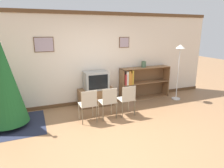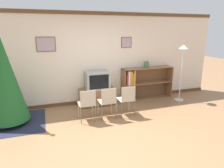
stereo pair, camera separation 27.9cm
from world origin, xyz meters
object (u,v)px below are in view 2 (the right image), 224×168
object	(u,v)px
folding_chair_center	(108,101)
folding_chair_right	(127,99)
bookshelf	(139,84)
vase	(146,64)
tv_console	(98,97)
television	(97,80)
folding_chair_left	(87,103)
standing_lamp	(183,58)
christmas_tree	(4,78)

from	to	relation	value
folding_chair_center	folding_chair_right	xyz separation A→B (m)	(0.52, 0.00, 0.00)
bookshelf	vase	xyz separation A→B (m)	(0.24, 0.02, 0.62)
tv_console	folding_chair_center	distance (m)	1.05
tv_console	television	world-z (taller)	television
folding_chair_right	vase	world-z (taller)	vase
folding_chair_center	vase	xyz separation A→B (m)	(1.64, 1.12, 0.66)
folding_chair_right	folding_chair_left	bearing A→B (deg)	180.00
television	folding_chair_right	bearing A→B (deg)	-63.00
folding_chair_center	standing_lamp	size ratio (longest dim) A/B	0.47
tv_console	television	xyz separation A→B (m)	(-0.00, -0.00, 0.51)
folding_chair_right	bookshelf	size ratio (longest dim) A/B	0.48
bookshelf	television	bearing A→B (deg)	-176.87
television	standing_lamp	world-z (taller)	standing_lamp
folding_chair_left	standing_lamp	world-z (taller)	standing_lamp
television	folding_chair_left	world-z (taller)	television
standing_lamp	television	bearing A→B (deg)	170.42
vase	folding_chair_center	bearing A→B (deg)	-145.73
bookshelf	vase	size ratio (longest dim) A/B	8.58
christmas_tree	folding_chair_left	size ratio (longest dim) A/B	2.76
television	folding_chair_center	size ratio (longest dim) A/B	0.84
folding_chair_center	vase	size ratio (longest dim) A/B	4.16
television	folding_chair_left	distance (m)	1.18
television	standing_lamp	size ratio (longest dim) A/B	0.39
tv_console	folding_chair_left	world-z (taller)	folding_chair_left
bookshelf	vase	distance (m)	0.66
bookshelf	standing_lamp	distance (m)	1.54
television	folding_chair_center	xyz separation A→B (m)	(0.00, -1.02, -0.29)
christmas_tree	standing_lamp	distance (m)	4.91
tv_console	folding_chair_right	size ratio (longest dim) A/B	1.28
television	folding_chair_right	distance (m)	1.18
folding_chair_right	vase	xyz separation A→B (m)	(1.12, 1.12, 0.66)
television	vase	xyz separation A→B (m)	(1.64, 0.10, 0.36)
christmas_tree	tv_console	world-z (taller)	christmas_tree
christmas_tree	standing_lamp	size ratio (longest dim) A/B	1.29
vase	bookshelf	bearing A→B (deg)	-174.62
folding_chair_right	bookshelf	world-z (taller)	bookshelf
television	standing_lamp	xyz separation A→B (m)	(2.59, -0.44, 0.58)
television	vase	bearing A→B (deg)	3.46
tv_console	vase	size ratio (longest dim) A/B	5.33
folding_chair_left	standing_lamp	xyz separation A→B (m)	(3.11, 0.58, 0.88)
television	folding_chair_center	bearing A→B (deg)	-90.00
vase	standing_lamp	bearing A→B (deg)	-29.48
christmas_tree	tv_console	size ratio (longest dim) A/B	2.15
standing_lamp	vase	bearing A→B (deg)	150.52
tv_console	folding_chair_left	bearing A→B (deg)	-116.94
television	folding_chair_center	world-z (taller)	television
folding_chair_left	christmas_tree	bearing A→B (deg)	165.36
television	bookshelf	xyz separation A→B (m)	(1.40, 0.08, -0.26)
christmas_tree	tv_console	xyz separation A→B (m)	(2.31, 0.55, -0.88)
television	folding_chair_right	size ratio (longest dim) A/B	0.84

